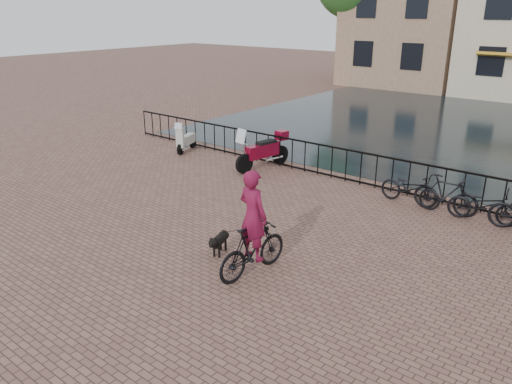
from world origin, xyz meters
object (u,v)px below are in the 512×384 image
Objects in this scene: dog at (220,242)px; scooter at (186,135)px; motorcycle at (263,147)px; cyclist at (253,230)px.

scooter reaches higher than dog.
motorcycle is (-3.05, 5.39, 0.49)m from dog.
cyclist is at bearing -43.49° from motorcycle.
cyclist is 3.09× the size of dog.
motorcycle is at bearing -47.27° from cyclist.
motorcycle is (-4.16, 5.62, -0.22)m from cyclist.
dog is 0.61× the size of scooter.
motorcycle is at bearing 100.20° from dog.
cyclist is at bearing -55.99° from scooter.
dog is at bearing -5.32° from cyclist.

